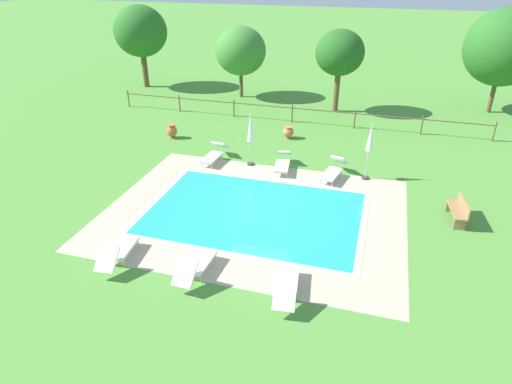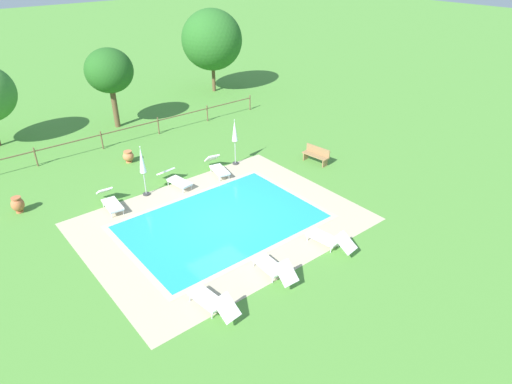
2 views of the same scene
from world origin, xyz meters
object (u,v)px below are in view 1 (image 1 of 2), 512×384
(sun_lounger_south_mid, at_px, (118,251))
(terracotta_urn_near_fence, at_px, (288,132))
(sun_lounger_north_far, at_px, (283,162))
(sun_lounger_north_end, at_px, (196,265))
(tree_west_mid, at_px, (241,51))
(terracotta_urn_by_tree, at_px, (172,131))
(sun_lounger_south_near_corner, at_px, (334,170))
(patio_umbrella_closed_row_west, at_px, (250,131))
(sun_lounger_north_near_steps, at_px, (214,154))
(wooden_bench_lawn_side, at_px, (459,209))
(tree_far_west, at_px, (140,31))
(sun_lounger_north_mid, at_px, (287,284))
(tree_east_mid, at_px, (340,53))
(patio_umbrella_closed_row_centre, at_px, (370,142))
(tree_centre, at_px, (505,47))

(sun_lounger_south_mid, bearing_deg, terracotta_urn_near_fence, 76.99)
(sun_lounger_north_far, xyz_separation_m, sun_lounger_north_end, (-0.75, -8.01, 0.02))
(tree_west_mid, bearing_deg, terracotta_urn_by_tree, -97.14)
(sun_lounger_south_near_corner, distance_m, terracotta_urn_near_fence, 5.00)
(sun_lounger_south_near_corner, relative_size, patio_umbrella_closed_row_west, 0.84)
(sun_lounger_north_near_steps, height_order, wooden_bench_lawn_side, wooden_bench_lawn_side)
(sun_lounger_south_mid, distance_m, tree_west_mid, 19.04)
(sun_lounger_south_mid, xyz_separation_m, tree_far_west, (-9.69, 19.31, 3.52))
(sun_lounger_north_mid, relative_size, sun_lounger_north_far, 0.98)
(sun_lounger_north_mid, distance_m, patio_umbrella_closed_row_west, 8.99)
(patio_umbrella_closed_row_west, distance_m, tree_west_mid, 11.40)
(sun_lounger_north_mid, bearing_deg, sun_lounger_south_near_corner, 88.00)
(wooden_bench_lawn_side, distance_m, tree_far_west, 24.61)
(sun_lounger_north_mid, bearing_deg, terracotta_urn_by_tree, 129.84)
(sun_lounger_south_mid, height_order, tree_far_west, tree_far_west)
(sun_lounger_north_mid, distance_m, wooden_bench_lawn_side, 7.55)
(sun_lounger_north_near_steps, distance_m, patio_umbrella_closed_row_west, 2.17)
(sun_lounger_north_end, xyz_separation_m, terracotta_urn_near_fence, (0.14, 11.87, -0.03))
(sun_lounger_north_end, distance_m, terracotta_urn_near_fence, 11.87)
(patio_umbrella_closed_row_west, bearing_deg, sun_lounger_north_near_steps, -177.43)
(terracotta_urn_by_tree, relative_size, tree_east_mid, 0.15)
(wooden_bench_lawn_side, relative_size, tree_east_mid, 0.32)
(sun_lounger_south_near_corner, distance_m, sun_lounger_south_mid, 9.67)
(sun_lounger_south_near_corner, relative_size, tree_west_mid, 0.45)
(terracotta_urn_by_tree, height_order, tree_far_west, tree_far_west)
(sun_lounger_north_mid, height_order, tree_east_mid, tree_east_mid)
(patio_umbrella_closed_row_centre, relative_size, tree_west_mid, 0.54)
(sun_lounger_north_near_steps, bearing_deg, tree_centre, 40.82)
(sun_lounger_north_near_steps, distance_m, tree_east_mid, 10.73)
(sun_lounger_north_mid, distance_m, terracotta_urn_by_tree, 13.34)
(terracotta_urn_near_fence, bearing_deg, tree_west_mid, 125.34)
(sun_lounger_north_near_steps, height_order, sun_lounger_north_far, sun_lounger_north_near_steps)
(terracotta_urn_by_tree, distance_m, tree_east_mid, 10.90)
(tree_centre, bearing_deg, tree_east_mid, -164.63)
(tree_centre, bearing_deg, sun_lounger_north_far, -131.33)
(wooden_bench_lawn_side, distance_m, terracotta_urn_near_fence, 9.97)
(tree_east_mid, bearing_deg, terracotta_urn_by_tree, -137.38)
(sun_lounger_south_near_corner, height_order, tree_east_mid, tree_east_mid)
(sun_lounger_north_far, bearing_deg, sun_lounger_south_mid, -112.64)
(sun_lounger_south_mid, xyz_separation_m, patio_umbrella_closed_row_centre, (7.02, 8.13, 1.34))
(patio_umbrella_closed_row_centre, bearing_deg, tree_far_west, 146.22)
(sun_lounger_north_end, relative_size, patio_umbrella_closed_row_centre, 0.80)
(sun_lounger_north_end, height_order, patio_umbrella_closed_row_centre, patio_umbrella_closed_row_centre)
(sun_lounger_north_far, relative_size, sun_lounger_south_mid, 1.04)
(sun_lounger_north_near_steps, bearing_deg, sun_lounger_north_far, 0.04)
(patio_umbrella_closed_row_centre, bearing_deg, terracotta_urn_near_fence, 138.55)
(sun_lounger_north_mid, xyz_separation_m, wooden_bench_lawn_side, (5.06, 5.60, 0.10))
(tree_far_west, bearing_deg, sun_lounger_north_far, -40.81)
(sun_lounger_north_end, height_order, patio_umbrella_closed_row_west, patio_umbrella_closed_row_west)
(sun_lounger_north_far, height_order, tree_far_west, tree_far_west)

